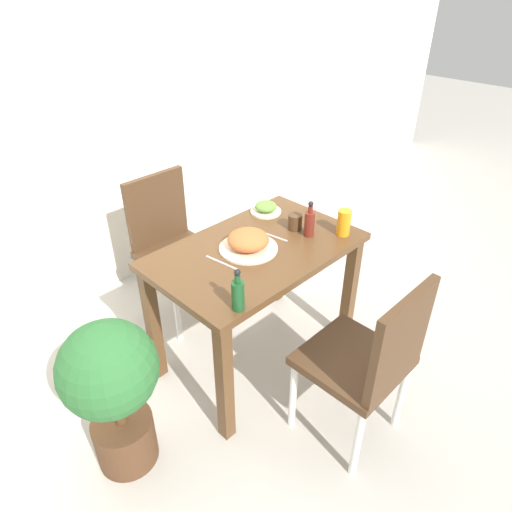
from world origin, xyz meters
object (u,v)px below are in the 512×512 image
(chair_far, at_px, (171,241))
(condiment_bottle, at_px, (238,294))
(drink_cup, at_px, (295,222))
(juice_glass, at_px, (344,223))
(chair_near, at_px, (370,358))
(food_plate, at_px, (248,242))
(potted_plant_left, at_px, (112,385))
(side_plate, at_px, (266,208))
(sauce_bottle, at_px, (310,222))

(chair_far, xyz_separation_m, condiment_bottle, (-0.33, -0.96, 0.30))
(drink_cup, height_order, juice_glass, juice_glass)
(chair_near, distance_m, juice_glass, 0.73)
(food_plate, bearing_deg, chair_near, -89.91)
(chair_far, relative_size, potted_plant_left, 1.17)
(side_plate, bearing_deg, juice_glass, -76.90)
(chair_near, relative_size, sauce_bottle, 4.62)
(side_plate, distance_m, drink_cup, 0.24)
(side_plate, xyz_separation_m, drink_cup, (-0.03, -0.24, 0.01))
(chair_near, height_order, condiment_bottle, condiment_bottle)
(chair_far, xyz_separation_m, juice_glass, (0.47, -0.90, 0.29))
(juice_glass, relative_size, sauce_bottle, 0.71)
(chair_near, distance_m, drink_cup, 0.82)
(chair_far, distance_m, drink_cup, 0.81)
(food_plate, distance_m, juice_glass, 0.51)
(chair_far, distance_m, juice_glass, 1.05)
(chair_near, xyz_separation_m, side_plate, (0.34, 0.95, 0.25))
(chair_far, distance_m, condiment_bottle, 1.05)
(condiment_bottle, bearing_deg, sauce_bottle, 14.80)
(food_plate, relative_size, sauce_bottle, 1.50)
(chair_far, bearing_deg, drink_cup, -64.00)
(juice_glass, xyz_separation_m, condiment_bottle, (-0.80, -0.06, 0.01))
(chair_near, bearing_deg, drink_cup, -114.03)
(chair_far, relative_size, sauce_bottle, 4.62)
(potted_plant_left, bearing_deg, juice_glass, -7.92)
(chair_near, relative_size, condiment_bottle, 4.62)
(chair_far, relative_size, side_plate, 5.16)
(food_plate, bearing_deg, condiment_bottle, -139.44)
(juice_glass, bearing_deg, sauce_bottle, 138.26)
(chair_far, height_order, food_plate, chair_far)
(chair_near, distance_m, sauce_bottle, 0.75)
(condiment_bottle, bearing_deg, side_plate, 36.38)
(chair_near, relative_size, juice_glass, 6.55)
(chair_far, xyz_separation_m, sauce_bottle, (0.33, -0.78, 0.30))
(side_plate, xyz_separation_m, sauce_bottle, (-0.03, -0.34, 0.05))
(juice_glass, bearing_deg, potted_plant_left, 172.08)
(chair_far, relative_size, condiment_bottle, 4.62)
(chair_far, xyz_separation_m, potted_plant_left, (-0.82, -0.72, -0.04))
(food_plate, xyz_separation_m, juice_glass, (0.45, -0.24, 0.02))
(food_plate, relative_size, condiment_bottle, 1.50)
(chair_near, height_order, side_plate, chair_near)
(sauce_bottle, bearing_deg, chair_far, 113.19)
(chair_far, relative_size, food_plate, 3.08)
(food_plate, relative_size, juice_glass, 2.12)
(side_plate, height_order, condiment_bottle, condiment_bottle)
(drink_cup, relative_size, potted_plant_left, 0.11)
(chair_near, xyz_separation_m, chair_far, (-0.02, 1.39, 0.00))
(chair_far, distance_m, sauce_bottle, 0.90)
(chair_far, bearing_deg, potted_plant_left, -138.76)
(juice_glass, distance_m, sauce_bottle, 0.18)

